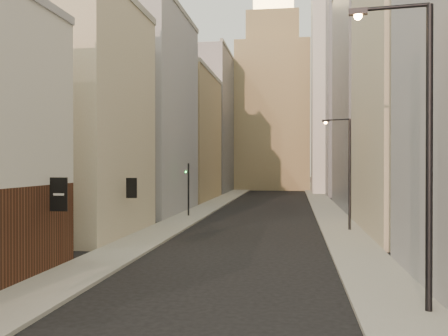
% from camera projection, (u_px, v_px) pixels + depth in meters
% --- Properties ---
extents(sidewalk_left, '(3.00, 140.00, 0.15)m').
position_uv_depth(sidewalk_left, '(217.00, 203.00, 62.56)').
color(sidewalk_left, gray).
rests_on(sidewalk_left, ground).
extents(sidewalk_right, '(3.00, 140.00, 0.15)m').
position_uv_depth(sidewalk_right, '(323.00, 204.00, 60.76)').
color(sidewalk_right, gray).
rests_on(sidewalk_right, ground).
extents(left_bldg_beige, '(8.00, 12.00, 16.00)m').
position_uv_depth(left_bldg_beige, '(75.00, 120.00, 34.54)').
color(left_bldg_beige, tan).
rests_on(left_bldg_beige, ground).
extents(left_bldg_grey, '(8.00, 16.00, 20.00)m').
position_uv_depth(left_bldg_grey, '(144.00, 114.00, 50.37)').
color(left_bldg_grey, '#98989D').
rests_on(left_bldg_grey, ground).
extents(left_bldg_tan, '(8.00, 18.00, 17.00)m').
position_uv_depth(left_bldg_tan, '(183.00, 138.00, 68.20)').
color(left_bldg_tan, '#988258').
rests_on(left_bldg_tan, ground).
extents(left_bldg_wingrid, '(8.00, 20.00, 24.00)m').
position_uv_depth(left_bldg_wingrid, '(208.00, 124.00, 87.98)').
color(left_bldg_wingrid, gray).
rests_on(left_bldg_wingrid, ground).
extents(right_bldg_beige, '(8.00, 16.00, 20.00)m').
position_uv_depth(right_bldg_beige, '(422.00, 92.00, 35.16)').
color(right_bldg_beige, tan).
rests_on(right_bldg_beige, ground).
extents(right_bldg_wingrid, '(8.00, 20.00, 26.00)m').
position_uv_depth(right_bldg_wingrid, '(376.00, 91.00, 54.94)').
color(right_bldg_wingrid, gray).
rests_on(right_bldg_wingrid, ground).
extents(highrise, '(21.00, 23.00, 51.20)m').
position_uv_depth(highrise, '(386.00, 38.00, 81.73)').
color(highrise, gray).
rests_on(highrise, ground).
extents(clock_tower, '(14.00, 14.00, 44.90)m').
position_uv_depth(clock_tower, '(273.00, 99.00, 98.29)').
color(clock_tower, '#988258').
rests_on(clock_tower, ground).
extents(white_tower, '(8.00, 8.00, 41.50)m').
position_uv_depth(white_tower, '(336.00, 82.00, 82.90)').
color(white_tower, silver).
rests_on(white_tower, ground).
extents(streetlamp_near, '(2.67, 0.56, 10.20)m').
position_uv_depth(streetlamp_near, '(421.00, 137.00, 16.28)').
color(streetlamp_near, black).
rests_on(streetlamp_near, ground).
extents(streetlamp_mid, '(2.05, 0.96, 8.25)m').
position_uv_depth(streetlamp_mid, '(347.00, 167.00, 36.37)').
color(streetlamp_mid, black).
rests_on(streetlamp_mid, ground).
extents(traffic_light_left, '(0.55, 0.43, 5.00)m').
position_uv_depth(traffic_light_left, '(188.00, 181.00, 46.23)').
color(traffic_light_left, black).
rests_on(traffic_light_left, ground).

